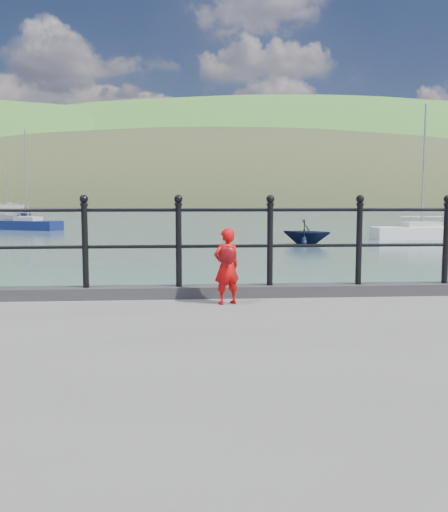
{
  "coord_description": "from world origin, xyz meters",
  "views": [
    {
      "loc": [
        -0.53,
        -7.19,
        2.28
      ],
      "look_at": [
        -0.01,
        -0.2,
        1.55
      ],
      "focal_mm": 38.0,
      "sensor_mm": 36.0,
      "label": 1
    }
  ],
  "objects": [
    {
      "name": "railing",
      "position": [
        0.0,
        -0.15,
        1.82
      ],
      "size": [
        18.11,
        0.11,
        1.2
      ],
      "color": "black",
      "rests_on": "kerb"
    },
    {
      "name": "sailboat_near",
      "position": [
        13.3,
        23.42,
        0.34
      ],
      "size": [
        5.76,
        1.82,
        7.92
      ],
      "rotation": [
        0.0,
        0.0,
        0.04
      ],
      "color": "white",
      "rests_on": "ground"
    },
    {
      "name": "kerb",
      "position": [
        0.0,
        -0.15,
        1.07
      ],
      "size": [
        60.0,
        0.3,
        0.15
      ],
      "primitive_type": "cube",
      "color": "#28282B",
      "rests_on": "quay"
    },
    {
      "name": "launch_navy",
      "position": [
        5.77,
        20.21,
        0.64
      ],
      "size": [
        3.15,
        3.01,
        1.29
      ],
      "primitive_type": "imported",
      "rotation": [
        0.0,
        0.0,
        1.08
      ],
      "color": "black",
      "rests_on": "ground"
    },
    {
      "name": "sailboat_left",
      "position": [
        -26.17,
        74.25,
        0.34
      ],
      "size": [
        6.3,
        2.65,
        8.68
      ],
      "rotation": [
        0.0,
        0.0,
        -0.13
      ],
      "color": "black",
      "rests_on": "ground"
    },
    {
      "name": "ground",
      "position": [
        0.0,
        0.0,
        0.0
      ],
      "size": [
        600.0,
        600.0,
        0.0
      ],
      "primitive_type": "plane",
      "color": "#2D4251",
      "rests_on": "ground"
    },
    {
      "name": "sailboat_port",
      "position": [
        -12.26,
        34.76,
        0.34
      ],
      "size": [
        5.44,
        3.72,
        7.69
      ],
      "rotation": [
        0.0,
        0.0,
        -0.44
      ],
      "color": "#121D4E",
      "rests_on": "ground"
    },
    {
      "name": "child",
      "position": [
        -0.01,
        -0.64,
        1.48
      ],
      "size": [
        0.4,
        0.36,
        0.94
      ],
      "rotation": [
        0.0,
        0.0,
        3.56
      ],
      "color": "red",
      "rests_on": "quay"
    },
    {
      "name": "launch_white",
      "position": [
        -19.64,
        52.76,
        1.07
      ],
      "size": [
        4.12,
        5.94,
        2.15
      ],
      "primitive_type": "imported",
      "rotation": [
        0.0,
        0.0,
        -0.41
      ],
      "color": "silver",
      "rests_on": "ground"
    },
    {
      "name": "far_shore",
      "position": [
        38.34,
        239.41,
        -22.57
      ],
      "size": [
        830.0,
        200.0,
        156.0
      ],
      "color": "#333A21",
      "rests_on": "ground"
    }
  ]
}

